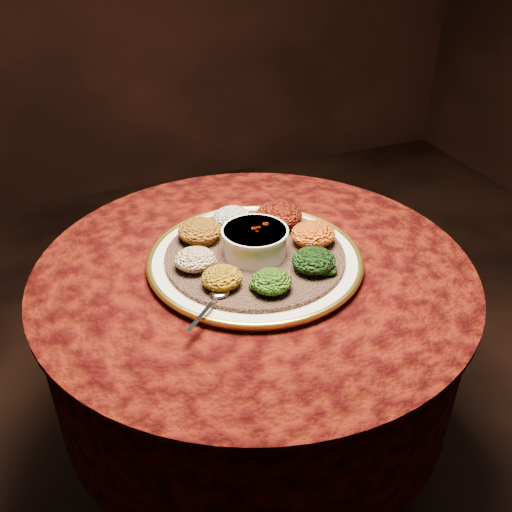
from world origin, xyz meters
name	(u,v)px	position (x,y,z in m)	size (l,w,h in m)	color
table	(254,329)	(0.00, 0.00, 0.55)	(0.96, 0.96, 0.73)	black
platter	(255,260)	(0.00, 0.01, 0.75)	(0.57, 0.57, 0.02)	silver
injera	(255,255)	(0.00, 0.01, 0.76)	(0.39, 0.39, 0.01)	brown
stew_bowl	(255,240)	(0.00, 0.01, 0.80)	(0.14, 0.14, 0.06)	white
spoon	(217,297)	(-0.12, -0.12, 0.77)	(0.11, 0.10, 0.01)	silver
portion_ayib	(232,217)	(0.00, 0.14, 0.78)	(0.09, 0.08, 0.04)	silver
portion_kitfo	(279,215)	(0.10, 0.10, 0.79)	(0.11, 0.10, 0.05)	black
portion_tikil	(313,234)	(0.14, 0.00, 0.79)	(0.10, 0.09, 0.05)	#C06F10
portion_gomen	(314,260)	(0.09, -0.10, 0.78)	(0.09, 0.09, 0.04)	black
portion_mixveg	(271,281)	(-0.01, -0.13, 0.78)	(0.08, 0.08, 0.04)	#B0350B
portion_kik	(222,278)	(-0.10, -0.08, 0.78)	(0.08, 0.08, 0.04)	#B1730F
portion_timatim	(195,259)	(-0.13, 0.00, 0.78)	(0.09, 0.08, 0.04)	maroon
portion_shiro	(200,231)	(-0.09, 0.10, 0.79)	(0.10, 0.09, 0.05)	#8B4810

